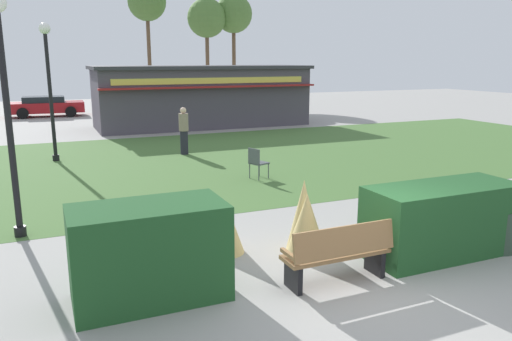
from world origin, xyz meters
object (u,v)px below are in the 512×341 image
at_px(cafe_chair_east, 257,161).
at_px(person_strolling, 184,131).
at_px(park_bench, 339,253).
at_px(parked_car_west_slot, 46,106).
at_px(lamppost_far, 49,76).
at_px(lamppost_mid, 5,89).
at_px(tree_left_bg, 207,19).
at_px(food_kiosk, 202,96).
at_px(tree_center_bg, 234,15).
at_px(tree_right_bg, 147,3).
at_px(trash_bin, 501,231).

distance_m(cafe_chair_east, person_strolling, 4.62).
distance_m(park_bench, parked_car_west_slot, 26.77).
distance_m(park_bench, lamppost_far, 12.56).
height_order(lamppost_mid, tree_left_bg, tree_left_bg).
bearing_deg(food_kiosk, person_strolling, -112.13).
distance_m(cafe_chair_east, tree_center_bg, 25.73).
distance_m(person_strolling, parked_car_west_slot, 15.87).
height_order(park_bench, parked_car_west_slot, parked_car_west_slot).
bearing_deg(tree_center_bg, person_strolling, -115.79).
distance_m(tree_left_bg, tree_center_bg, 2.20).
bearing_deg(lamppost_mid, park_bench, -43.03).
height_order(lamppost_far, tree_left_bg, tree_left_bg).
relative_size(park_bench, lamppost_mid, 0.38).
distance_m(food_kiosk, tree_left_bg, 13.05).
height_order(lamppost_mid, tree_center_bg, tree_center_bg).
relative_size(cafe_chair_east, tree_left_bg, 0.12).
distance_m(food_kiosk, person_strolling, 8.00).
height_order(lamppost_far, tree_right_bg, tree_right_bg).
distance_m(person_strolling, tree_center_bg, 21.92).
relative_size(trash_bin, tree_center_bg, 0.09).
xyz_separation_m(tree_left_bg, tree_right_bg, (-3.82, 2.28, 1.18)).
bearing_deg(lamppost_far, trash_bin, -59.67).
distance_m(park_bench, food_kiosk, 19.03).
xyz_separation_m(lamppost_far, parked_car_west_slot, (-0.00, 14.71, -2.16)).
relative_size(parked_car_west_slot, tree_center_bg, 0.53).
height_order(lamppost_mid, food_kiosk, lamppost_mid).
bearing_deg(parked_car_west_slot, food_kiosk, -47.26).
height_order(parked_car_west_slot, tree_right_bg, tree_right_bg).
height_order(cafe_chair_east, person_strolling, person_strolling).
distance_m(food_kiosk, tree_center_bg, 14.15).
bearing_deg(tree_center_bg, food_kiosk, -118.00).
bearing_deg(trash_bin, lamppost_far, 120.33).
bearing_deg(tree_left_bg, tree_center_bg, 4.89).
distance_m(trash_bin, food_kiosk, 18.69).
distance_m(park_bench, lamppost_mid, 6.56).
height_order(food_kiosk, tree_left_bg, tree_left_bg).
relative_size(park_bench, tree_left_bg, 0.22).
xyz_separation_m(park_bench, tree_center_bg, (9.91, 30.30, 6.11)).
height_order(trash_bin, parked_car_west_slot, parked_car_west_slot).
distance_m(lamppost_far, tree_right_bg, 22.39).
distance_m(trash_bin, cafe_chair_east, 6.98).
height_order(lamppost_mid, lamppost_far, same).
relative_size(person_strolling, tree_left_bg, 0.22).
xyz_separation_m(park_bench, lamppost_mid, (-4.49, 4.19, 2.32)).
bearing_deg(tree_left_bg, lamppost_far, -121.76).
relative_size(lamppost_far, parked_car_west_slot, 1.05).
height_order(lamppost_far, food_kiosk, lamppost_far).
xyz_separation_m(lamppost_far, trash_bin, (6.93, -11.84, -2.42)).
bearing_deg(tree_right_bg, cafe_chair_east, -95.22).
xyz_separation_m(cafe_chair_east, tree_left_bg, (6.17, 23.39, 5.70)).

